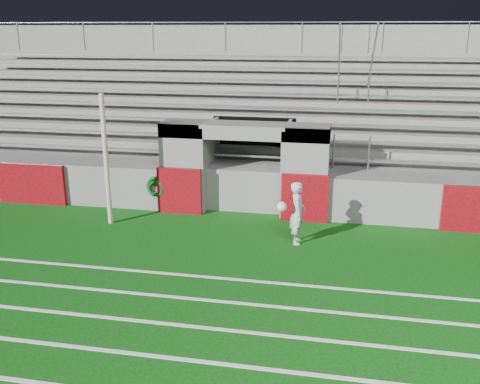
# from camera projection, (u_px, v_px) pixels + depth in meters

# --- Properties ---
(ground) EXTENTS (90.00, 90.00, 0.00)m
(ground) POSITION_uv_depth(u_px,v_px,m) (217.00, 258.00, 12.51)
(ground) COLOR #0B450D
(ground) RESTS_ON ground
(field_post) EXTENTS (0.13, 0.13, 3.56)m
(field_post) POSITION_uv_depth(u_px,v_px,m) (106.00, 160.00, 14.27)
(field_post) COLOR #C9B795
(field_post) RESTS_ON ground
(stadium_structure) EXTENTS (26.00, 8.48, 5.42)m
(stadium_structure) POSITION_uv_depth(u_px,v_px,m) (267.00, 133.00, 19.55)
(stadium_structure) COLOR slate
(stadium_structure) RESTS_ON ground
(goalkeeper_with_ball) EXTENTS (0.70, 0.73, 1.58)m
(goalkeeper_with_ball) POSITION_uv_depth(u_px,v_px,m) (297.00, 213.00, 13.21)
(goalkeeper_with_ball) COLOR silver
(goalkeeper_with_ball) RESTS_ON ground
(hose_coil) EXTENTS (0.59, 0.15, 0.61)m
(hose_coil) POSITION_uv_depth(u_px,v_px,m) (156.00, 187.00, 15.49)
(hose_coil) COLOR #0C4013
(hose_coil) RESTS_ON ground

